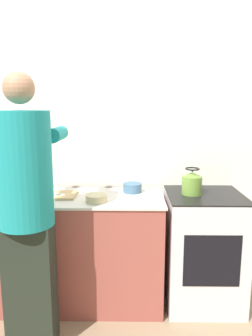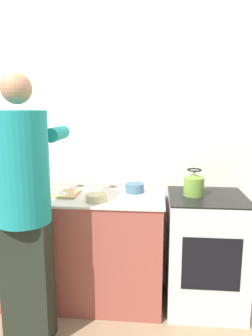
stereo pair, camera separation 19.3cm
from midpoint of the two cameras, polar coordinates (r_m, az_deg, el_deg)
ground_plane at (r=2.74m, az=-3.59°, el=-25.19°), size 12.00×12.00×0.00m
wall_back at (r=2.90m, az=-2.91°, el=4.64°), size 8.00×0.05×2.60m
counter at (r=2.80m, az=-10.04°, el=-13.89°), size 1.35×0.58×0.90m
oven at (r=2.81m, az=11.29°, el=-13.63°), size 0.60×0.60×0.92m
person at (r=2.22m, az=-19.37°, el=-6.32°), size 0.40×0.63×1.81m
cutting_board at (r=2.70m, az=-14.44°, el=-4.60°), size 0.35×0.25×0.02m
knife at (r=2.72m, az=-15.05°, el=-4.26°), size 0.25×0.13×0.01m
kettle at (r=2.62m, az=9.34°, el=-2.65°), size 0.16×0.16×0.21m
bowl_prep at (r=2.72m, az=-0.91°, el=-3.49°), size 0.15×0.15×0.08m
bowl_mixing at (r=2.48m, az=-7.40°, el=-5.28°), size 0.16×0.16×0.05m
canister_jar at (r=2.86m, az=-21.01°, el=-2.90°), size 0.15×0.15×0.13m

